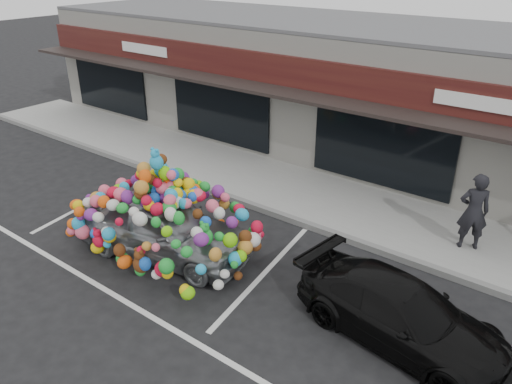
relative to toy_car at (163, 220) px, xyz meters
The scene contains 10 objects.
ground 1.14m from the toy_car, 130.30° to the left, with size 90.00×90.00×0.00m, color black.
shop_building 9.09m from the toy_car, 92.94° to the left, with size 24.00×7.20×4.31m.
sidewalk 4.64m from the toy_car, 95.80° to the left, with size 26.00×3.00×0.15m, color gray.
kerb 3.19m from the toy_car, 98.63° to the left, with size 26.00×0.18×0.16m, color slate.
parking_stripe_left 3.84m from the toy_car, 168.51° to the left, with size 0.12×4.40×0.01m, color silver.
parking_stripe_mid 2.61m from the toy_car, 17.67° to the left, with size 0.12×4.40×0.01m, color silver.
lane_line 2.50m from the toy_car, 48.77° to the right, with size 14.00×0.12×0.01m, color silver.
toy_car is the anchor object (origin of this frame).
black_sedan 5.53m from the toy_car, ahead, with size 4.00×1.63×1.16m, color black.
pedestrian_a 7.08m from the toy_car, 37.64° to the left, with size 0.68×0.45×1.87m, color #222327.
Camera 1 is at (8.17, -7.17, 6.41)m, focal length 35.00 mm.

